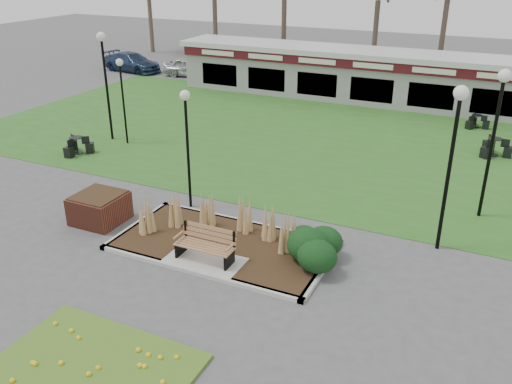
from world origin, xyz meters
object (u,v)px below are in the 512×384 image
at_px(brick_planter, 100,208).
at_px(lamp_post_mid_right, 498,112).
at_px(bistro_set_c, 494,150).
at_px(car_silver, 191,67).
at_px(bistro_set_d, 476,123).
at_px(lamp_post_far_left, 104,63).
at_px(lamp_post_near_right, 455,134).
at_px(lamp_post_near_left, 186,124).
at_px(food_pavilion, 378,76).
at_px(bistro_set_a, 77,148).
at_px(car_blue, 132,62).
at_px(park_bench, 206,244).
at_px(lamp_post_mid_left, 121,83).
at_px(car_black, 274,58).

height_order(brick_planter, lamp_post_mid_right, lamp_post_mid_right).
distance_m(bistro_set_c, car_silver, 21.78).
height_order(lamp_post_mid_right, bistro_set_d, lamp_post_mid_right).
xyz_separation_m(lamp_post_far_left, bistro_set_c, (16.23, 5.18, -3.27)).
bearing_deg(lamp_post_near_right, lamp_post_near_left, -175.41).
bearing_deg(car_silver, food_pavilion, -103.52).
relative_size(lamp_post_near_right, bistro_set_a, 3.55).
distance_m(bistro_set_a, car_blue, 17.62).
xyz_separation_m(park_bench, lamp_post_far_left, (-9.48, 7.63, 2.95)).
bearing_deg(lamp_post_mid_right, bistro_set_a, -176.50).
bearing_deg(brick_planter, food_pavilion, 76.94).
relative_size(brick_planter, car_silver, 0.39).
xyz_separation_m(lamp_post_near_right, car_blue, (-23.97, 17.15, -2.88)).
xyz_separation_m(lamp_post_near_right, car_silver, (-19.19, 17.46, -2.89)).
bearing_deg(bistro_set_a, bistro_set_d, 36.64).
bearing_deg(lamp_post_near_right, lamp_post_mid_left, 164.91).
bearing_deg(lamp_post_near_right, food_pavilion, 109.71).
height_order(park_bench, car_black, car_black).
xyz_separation_m(brick_planter, car_silver, (-9.01, 20.31, 0.17)).
bearing_deg(lamp_post_mid_right, lamp_post_mid_left, 176.03).
height_order(bistro_set_a, bistro_set_d, bistro_set_a).
relative_size(lamp_post_mid_right, car_black, 1.17).
bearing_deg(bistro_set_c, lamp_post_mid_right, -90.36).
xyz_separation_m(lamp_post_near_right, bistro_set_d, (-0.07, 13.15, -3.31)).
height_order(lamp_post_near_right, bistro_set_a, lamp_post_near_right).
relative_size(brick_planter, food_pavilion, 0.06).
relative_size(lamp_post_near_left, car_silver, 1.07).
relative_size(lamp_post_far_left, car_silver, 1.28).
relative_size(food_pavilion, lamp_post_far_left, 5.06).
bearing_deg(lamp_post_near_left, food_pavilion, 82.06).
relative_size(car_black, car_blue, 0.91).
bearing_deg(car_silver, brick_planter, -163.85).
bearing_deg(car_silver, lamp_post_mid_right, -133.88).
bearing_deg(brick_planter, lamp_post_mid_left, 121.35).
bearing_deg(lamp_post_far_left, bistro_set_c, 17.72).
xyz_separation_m(brick_planter, bistro_set_c, (11.14, 12.06, -0.20)).
bearing_deg(lamp_post_mid_right, bistro_set_d, 95.54).
bearing_deg(car_blue, lamp_post_near_right, -117.70).
relative_size(park_bench, car_blue, 0.37).
distance_m(food_pavilion, lamp_post_near_left, 16.99).
bearing_deg(lamp_post_mid_left, food_pavilion, 55.35).
bearing_deg(car_blue, car_silver, -78.40).
height_order(park_bench, brick_planter, park_bench).
bearing_deg(lamp_post_far_left, car_blue, 123.59).
relative_size(park_bench, lamp_post_near_right, 0.35).
bearing_deg(food_pavilion, car_silver, 174.26).
relative_size(food_pavilion, lamp_post_near_left, 6.07).
bearing_deg(bistro_set_c, lamp_post_near_right, -96.03).
xyz_separation_m(brick_planter, car_black, (-5.21, 26.00, 0.21)).
distance_m(lamp_post_mid_right, bistro_set_d, 10.92).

